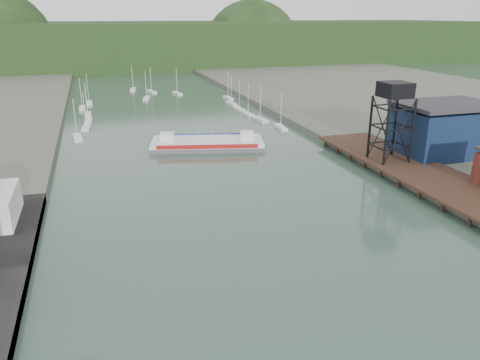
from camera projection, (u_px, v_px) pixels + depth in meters
east_pier at (437, 180)px, 86.52m from camera, size 14.00×70.00×2.45m
lift_tower at (395, 95)px, 93.06m from camera, size 6.50×6.50×16.00m
blue_shed at (444, 129)px, 101.92m from camera, size 20.50×14.50×11.30m
marina_sailboats at (164, 108)px, 160.84m from camera, size 57.71×92.65×0.90m
distant_hills at (119, 48)px, 302.93m from camera, size 500.00×120.00×80.00m
chain_ferry at (207, 143)px, 113.85m from camera, size 28.59×16.65×3.86m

